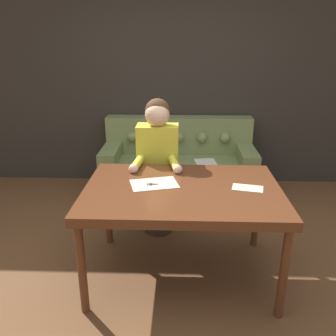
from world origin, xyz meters
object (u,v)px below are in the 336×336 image
scissors (155,184)px  person (158,167)px  couch (178,167)px  dining_table (182,196)px

scissors → person: bearing=91.7°
scissors → couch: bearing=84.1°
dining_table → person: 0.72m
dining_table → scissors: (-0.21, 0.05, 0.07)m
person → scissors: (0.02, -0.64, 0.09)m
dining_table → scissors: size_ratio=7.31×
dining_table → scissors: 0.23m
person → couch: bearing=79.4°
person → dining_table: bearing=-71.3°
dining_table → person: size_ratio=1.12×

